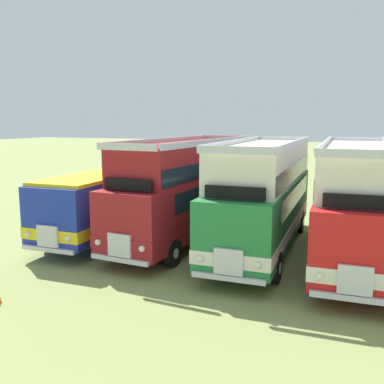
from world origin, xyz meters
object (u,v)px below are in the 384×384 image
object	(u,v)px
bus_first_in_row	(116,197)
bus_third_in_row	(264,193)
bus_fourth_in_row	(355,198)
bus_second_in_row	(189,187)

from	to	relation	value
bus_first_in_row	bus_third_in_row	distance (m)	7.00
bus_third_in_row	bus_fourth_in_row	bearing A→B (deg)	3.93
bus_second_in_row	bus_fourth_in_row	world-z (taller)	same
bus_first_in_row	bus_fourth_in_row	xyz separation A→B (m)	(10.45, 0.48, 0.61)
bus_first_in_row	bus_second_in_row	bearing A→B (deg)	8.52
bus_second_in_row	bus_fourth_in_row	size ratio (longest dim) A/B	0.94
bus_second_in_row	bus_third_in_row	bearing A→B (deg)	-4.63
bus_first_in_row	bus_second_in_row	size ratio (longest dim) A/B	0.92
bus_second_in_row	bus_fourth_in_row	xyz separation A→B (m)	(6.96, -0.04, 0.00)
bus_first_in_row	bus_fourth_in_row	distance (m)	10.48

